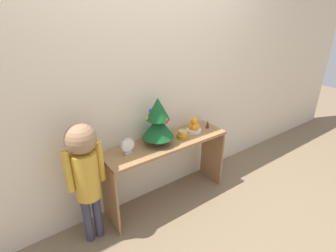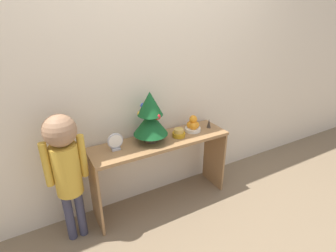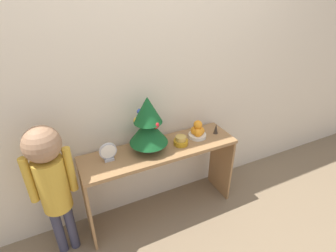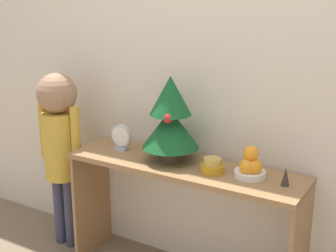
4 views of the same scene
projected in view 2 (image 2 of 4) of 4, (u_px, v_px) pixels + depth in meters
name	position (u px, v px, depth m)	size (l,w,h in m)	color
ground_plane	(170.00, 211.00, 2.51)	(12.00, 12.00, 0.00)	#7A664C
back_wall	(148.00, 73.00, 2.32)	(7.00, 0.05, 2.50)	beige
console_table	(161.00, 154.00, 2.43)	(1.30, 0.36, 0.69)	olive
mini_tree	(150.00, 117.00, 2.25)	(0.30, 0.30, 0.46)	#4C3828
fruit_bowl	(193.00, 125.00, 2.52)	(0.15, 0.15, 0.16)	silver
singing_bowl	(179.00, 133.00, 2.42)	(0.12, 0.12, 0.08)	#B78419
desk_clock	(115.00, 142.00, 2.17)	(0.13, 0.04, 0.15)	#B2B2B7
figurine	(209.00, 123.00, 2.60)	(0.04, 0.04, 0.09)	#382D23
child_figure	(65.00, 161.00, 1.95)	(0.31, 0.24, 1.11)	#38384C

